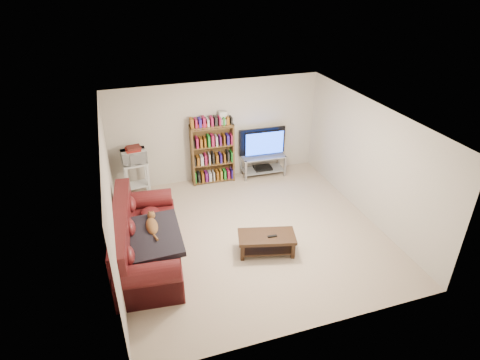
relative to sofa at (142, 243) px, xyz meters
name	(u,v)px	position (x,y,z in m)	size (l,w,h in m)	color
floor	(251,233)	(2.10, 0.17, -0.36)	(5.00, 5.00, 0.00)	#CAB296
ceiling	(253,118)	(2.10, 0.17, 2.04)	(5.00, 5.00, 0.00)	white
wall_back	(217,131)	(2.10, 2.67, 0.84)	(5.00, 5.00, 0.00)	beige
wall_front	(315,266)	(2.10, -2.33, 0.84)	(5.00, 5.00, 0.00)	beige
wall_left	(111,202)	(-0.40, 0.17, 0.84)	(5.00, 5.00, 0.00)	beige
wall_right	(369,161)	(4.60, 0.17, 0.84)	(5.00, 5.00, 0.00)	beige
sofa	(142,243)	(0.00, 0.00, 0.00)	(1.30, 2.55, 1.05)	#561618
blanket	(153,237)	(0.18, -0.19, 0.24)	(0.95, 1.23, 0.10)	black
cat	(152,226)	(0.20, 0.04, 0.30)	(0.27, 0.67, 0.20)	brown
coffee_table	(267,240)	(2.17, -0.48, -0.10)	(1.13, 0.76, 0.38)	black
remote	(272,236)	(2.25, -0.55, 0.03)	(0.17, 0.05, 0.02)	black
tv_stand	(263,162)	(3.19, 2.39, 0.00)	(1.09, 0.53, 0.54)	#999EA3
television	(264,143)	(3.19, 2.39, 0.51)	(1.15, 0.15, 0.67)	black
dvd_player	(263,168)	(3.19, 2.39, -0.17)	(0.43, 0.30, 0.06)	black
bookshelf	(212,153)	(1.93, 2.47, 0.39)	(1.02, 0.35, 1.45)	brown
shelf_clutter	(215,120)	(2.03, 2.47, 1.20)	(0.74, 0.24, 0.28)	silver
microwave_stand	(137,175)	(0.13, 2.29, 0.19)	(0.57, 0.44, 0.85)	silver
microwave	(134,157)	(0.13, 2.29, 0.64)	(0.52, 0.36, 0.29)	silver
game_boxes	(133,149)	(0.13, 2.29, 0.81)	(0.31, 0.27, 0.05)	maroon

